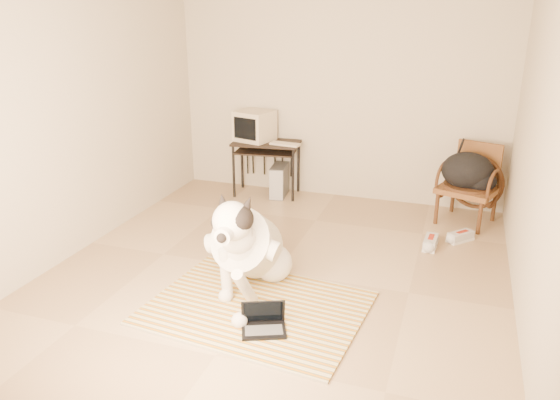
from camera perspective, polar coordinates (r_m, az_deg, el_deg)
The scene contains 16 objects.
floor at distance 4.99m, azimuth -0.26°, elevation -7.55°, with size 4.50×4.50×0.00m, color tan.
wall_back at distance 6.67m, azimuth 6.16°, elevation 11.59°, with size 4.50×4.50×0.00m, color #C0B39D.
wall_front at distance 2.60m, azimuth -16.69°, elevation -2.49°, with size 4.50×4.50×0.00m, color #C0B39D.
wall_left at distance 5.51m, azimuth -20.61°, elevation 8.69°, with size 4.50×4.50×0.00m, color #C0B39D.
wall_right at distance 4.33m, azimuth 25.71°, elevation 5.22°, with size 4.50×4.50×0.00m, color #C0B39D.
rug at distance 4.44m, azimuth -2.53°, elevation -11.20°, with size 1.78×1.43×0.02m.
dog at distance 4.56m, azimuth -3.37°, elevation -4.95°, with size 0.65×1.35×0.98m.
laptop at distance 4.14m, azimuth -1.73°, elevation -12.68°, with size 0.39×0.34×0.23m.
computer_desk at distance 6.80m, azimuth -1.47°, elevation 5.29°, with size 0.87×0.55×0.68m.
crt_monitor at distance 6.82m, azimuth -2.69°, elevation 7.75°, with size 0.50×0.49×0.37m.
desk_keyboard at distance 6.62m, azimuth 0.55°, elevation 5.87°, with size 0.36×0.13×0.02m, color beige.
pc_tower at distance 6.86m, azimuth -0.07°, elevation 2.04°, with size 0.23×0.44×0.39m.
rattan_chair at distance 6.33m, azimuth 19.24°, elevation 1.61°, with size 0.72×0.71×0.87m.
backpack at distance 6.22m, azimuth 19.21°, elevation 2.74°, with size 0.58×0.45×0.40m.
sneaker_left at distance 5.66m, azimuth 15.45°, elevation -4.33°, with size 0.14×0.31×0.11m.
sneaker_right at distance 5.89m, azimuth 18.34°, elevation -3.68°, with size 0.28×0.29×0.10m.
Camera 1 is at (1.45, -4.19, 2.30)m, focal length 35.00 mm.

